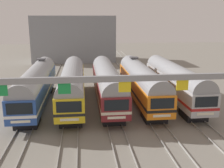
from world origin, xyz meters
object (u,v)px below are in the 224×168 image
object	(u,v)px
commuter_train_yellow	(72,83)
commuter_train_orange	(141,81)
commuter_train_maroon	(107,82)
commuter_train_stainless	(174,80)
commuter_train_blue	(36,84)
catenary_gantry	(125,91)

from	to	relation	value
commuter_train_yellow	commuter_train_orange	xyz separation A→B (m)	(8.66, 0.00, 0.00)
commuter_train_maroon	commuter_train_stainless	size ratio (longest dim) A/B	1.00
commuter_train_blue	commuter_train_yellow	size ratio (longest dim) A/B	1.00
commuter_train_yellow	commuter_train_orange	size ratio (longest dim) A/B	1.00
commuter_train_blue	commuter_train_orange	xyz separation A→B (m)	(12.99, 0.00, 0.00)
commuter_train_maroon	commuter_train_stainless	bearing A→B (deg)	0.00
commuter_train_blue	catenary_gantry	size ratio (longest dim) A/B	0.80
commuter_train_blue	commuter_train_stainless	distance (m)	17.32
commuter_train_maroon	commuter_train_yellow	bearing A→B (deg)	180.00
commuter_train_stainless	catenary_gantry	size ratio (longest dim) A/B	0.80
commuter_train_maroon	commuter_train_stainless	xyz separation A→B (m)	(8.66, 0.00, 0.00)
commuter_train_blue	commuter_train_yellow	xyz separation A→B (m)	(4.33, -0.00, -0.00)
commuter_train_stainless	catenary_gantry	xyz separation A→B (m)	(-8.66, -13.49, 2.59)
commuter_train_yellow	commuter_train_stainless	world-z (taller)	same
catenary_gantry	commuter_train_maroon	bearing A→B (deg)	90.00
commuter_train_blue	commuter_train_orange	distance (m)	12.99
commuter_train_blue	commuter_train_yellow	bearing A→B (deg)	-0.06
commuter_train_stainless	commuter_train_orange	bearing A→B (deg)	179.94
commuter_train_stainless	catenary_gantry	distance (m)	16.24
commuter_train_blue	commuter_train_maroon	distance (m)	8.66
commuter_train_orange	catenary_gantry	distance (m)	14.41
commuter_train_blue	commuter_train_maroon	xyz separation A→B (m)	(8.66, -0.00, -0.00)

